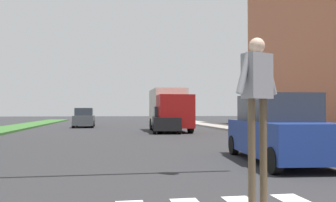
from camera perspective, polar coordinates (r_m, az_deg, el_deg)
The scene contains 7 objects.
ground_plane at distance 26.42m, azimuth -7.84°, elevation -4.83°, with size 140.00×140.00×0.00m, color #2D2D30.
sidewalk_right at distance 26.40m, azimuth 12.96°, elevation -4.64°, with size 3.00×64.00×0.15m, color #9E9991.
pedestrian_performer at distance 4.90m, azimuth 14.44°, elevation 0.50°, with size 0.73×0.36×2.49m.
suv_crossing at distance 10.64m, azimuth 17.75°, elevation -4.53°, with size 2.37×4.76×1.97m.
sedan_midblock at distance 23.77m, azimuth -0.41°, elevation -3.25°, with size 2.21×4.47×1.76m.
sedan_distant at distance 32.43m, azimuth -13.61°, elevation -2.78°, with size 1.88×4.44×1.74m.
truck_box_delivery at distance 25.28m, azimuth 0.24°, elevation -1.29°, with size 2.40×6.20×3.10m.
Camera 1 is at (-0.76, 3.63, 1.48)m, focal length 37.11 mm.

